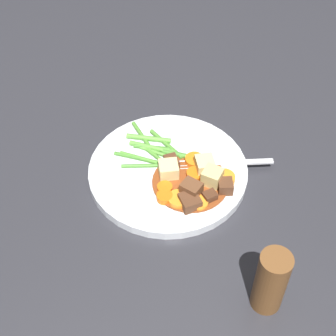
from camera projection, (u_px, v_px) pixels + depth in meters
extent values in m
plane|color=#2D2D33|center=(168.00, 174.00, 0.85)|extent=(3.00, 3.00, 0.00)
cylinder|color=white|center=(168.00, 171.00, 0.85)|extent=(0.26, 0.26, 0.02)
cylinder|color=brown|center=(190.00, 182.00, 0.82)|extent=(0.12, 0.12, 0.00)
cylinder|color=orange|center=(195.00, 174.00, 0.83)|extent=(0.03, 0.03, 0.01)
cylinder|color=orange|center=(224.00, 179.00, 0.82)|extent=(0.05, 0.05, 0.01)
cylinder|color=orange|center=(201.00, 202.00, 0.79)|extent=(0.04, 0.04, 0.01)
cylinder|color=orange|center=(165.00, 197.00, 0.79)|extent=(0.04, 0.04, 0.01)
cylinder|color=orange|center=(194.00, 160.00, 0.85)|extent=(0.03, 0.03, 0.01)
cylinder|color=orange|center=(165.00, 188.00, 0.81)|extent=(0.03, 0.03, 0.01)
cylinder|color=orange|center=(179.00, 199.00, 0.79)|extent=(0.04, 0.04, 0.01)
cube|color=#EAD68C|center=(168.00, 170.00, 0.82)|extent=(0.04, 0.04, 0.03)
cube|color=#E5CC7A|center=(212.00, 177.00, 0.81)|extent=(0.04, 0.04, 0.03)
cube|color=#EAD68C|center=(205.00, 166.00, 0.83)|extent=(0.04, 0.04, 0.03)
cube|color=#4C2B19|center=(210.00, 196.00, 0.79)|extent=(0.02, 0.02, 0.01)
cube|color=#56331E|center=(172.00, 163.00, 0.84)|extent=(0.03, 0.03, 0.02)
cube|color=#56331E|center=(225.00, 186.00, 0.80)|extent=(0.03, 0.03, 0.02)
cube|color=#56331E|center=(190.00, 202.00, 0.78)|extent=(0.04, 0.03, 0.02)
cube|color=brown|center=(193.00, 189.00, 0.79)|extent=(0.04, 0.03, 0.03)
cylinder|color=#66AD42|center=(151.00, 151.00, 0.86)|extent=(0.06, 0.04, 0.01)
cylinder|color=#4C8E33|center=(147.00, 166.00, 0.84)|extent=(0.05, 0.08, 0.01)
cylinder|color=#4C8E33|center=(150.00, 148.00, 0.87)|extent=(0.05, 0.05, 0.01)
cylinder|color=#4C8E33|center=(179.00, 155.00, 0.86)|extent=(0.05, 0.05, 0.01)
cylinder|color=#599E38|center=(154.00, 155.00, 0.86)|extent=(0.07, 0.02, 0.01)
cylinder|color=#66AD42|center=(149.00, 138.00, 0.88)|extent=(0.06, 0.06, 0.01)
cylinder|color=#66AD42|center=(150.00, 149.00, 0.87)|extent=(0.07, 0.06, 0.01)
cylinder|color=#4C8E33|center=(137.00, 158.00, 0.85)|extent=(0.06, 0.06, 0.01)
cylinder|color=#599E38|center=(142.00, 137.00, 0.89)|extent=(0.08, 0.01, 0.01)
cylinder|color=#599E38|center=(142.00, 159.00, 0.85)|extent=(0.07, 0.05, 0.01)
cylinder|color=#599E38|center=(166.00, 144.00, 0.87)|extent=(0.08, 0.02, 0.01)
cube|color=silver|center=(239.00, 162.00, 0.85)|extent=(0.06, 0.11, 0.00)
cube|color=silver|center=(199.00, 164.00, 0.85)|extent=(0.03, 0.03, 0.00)
cylinder|color=silver|center=(180.00, 161.00, 0.85)|extent=(0.02, 0.04, 0.00)
cylinder|color=silver|center=(181.00, 164.00, 0.85)|extent=(0.02, 0.04, 0.00)
cylinder|color=silver|center=(181.00, 166.00, 0.84)|extent=(0.02, 0.04, 0.00)
cylinder|color=silver|center=(181.00, 169.00, 0.84)|extent=(0.02, 0.04, 0.00)
cylinder|color=brown|center=(271.00, 282.00, 0.66)|extent=(0.04, 0.04, 0.11)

